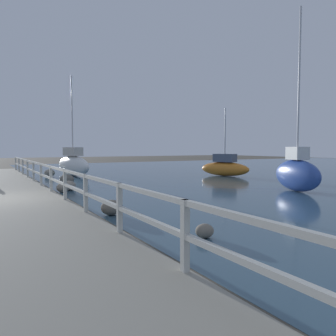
# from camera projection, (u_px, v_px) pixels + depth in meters

# --- Properties ---
(railing) EXTENTS (0.10, 32.50, 1.03)m
(railing) POSITION_uv_depth(u_px,v_px,m) (57.00, 176.00, 12.14)
(railing) COLOR beige
(railing) RESTS_ON dock_walkway
(boulder_downstream) EXTENTS (0.57, 0.51, 0.43)m
(boulder_downstream) POSITION_uv_depth(u_px,v_px,m) (63.00, 188.00, 14.66)
(boulder_downstream) COLOR gray
(boulder_downstream) RESTS_ON ground
(boulder_mid_strip) EXTENTS (0.42, 0.38, 0.32)m
(boulder_mid_strip) POSITION_uv_depth(u_px,v_px,m) (205.00, 231.00, 7.22)
(boulder_mid_strip) COLOR slate
(boulder_mid_strip) RESTS_ON ground
(boulder_near_dock) EXTENTS (0.70, 0.63, 0.52)m
(boulder_near_dock) POSITION_uv_depth(u_px,v_px,m) (50.00, 173.00, 22.61)
(boulder_near_dock) COLOR gray
(boulder_near_dock) RESTS_ON ground
(boulder_water_edge) EXTENTS (0.60, 0.54, 0.45)m
(boulder_water_edge) POSITION_uv_depth(u_px,v_px,m) (69.00, 186.00, 15.35)
(boulder_water_edge) COLOR gray
(boulder_water_edge) RESTS_ON ground
(boulder_upstream) EXTENTS (0.61, 0.55, 0.46)m
(boulder_upstream) POSITION_uv_depth(u_px,v_px,m) (111.00, 207.00, 9.69)
(boulder_upstream) COLOR slate
(boulder_upstream) RESTS_ON ground
(boulder_far_strip) EXTENTS (0.77, 0.69, 0.57)m
(boulder_far_strip) POSITION_uv_depth(u_px,v_px,m) (67.00, 180.00, 17.58)
(boulder_far_strip) COLOR #666056
(boulder_far_strip) RESTS_ON ground
(sailboat_blue) EXTENTS (1.80, 3.28, 8.29)m
(sailboat_blue) POSITION_uv_depth(u_px,v_px,m) (297.00, 173.00, 15.00)
(sailboat_blue) COLOR #2D4C9E
(sailboat_blue) RESTS_ON water_surface
(sailboat_orange) EXTENTS (2.43, 3.88, 4.77)m
(sailboat_orange) POSITION_uv_depth(u_px,v_px,m) (225.00, 167.00, 23.17)
(sailboat_orange) COLOR orange
(sailboat_orange) RESTS_ON water_surface
(sailboat_white) EXTENTS (1.56, 5.41, 7.02)m
(sailboat_white) POSITION_uv_depth(u_px,v_px,m) (73.00, 164.00, 23.25)
(sailboat_white) COLOR white
(sailboat_white) RESTS_ON water_surface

